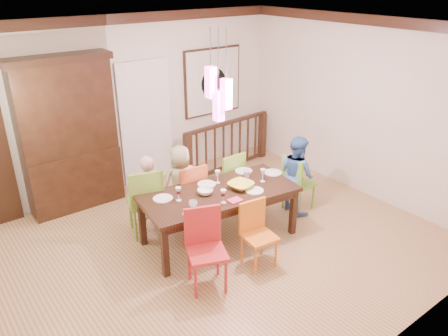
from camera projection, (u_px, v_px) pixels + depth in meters
floor at (213, 246)px, 6.07m from camera, size 6.00×6.00×0.00m
ceiling at (211, 29)px, 4.88m from camera, size 6.00×6.00×0.00m
wall_back at (125, 105)px, 7.29m from camera, size 6.00×0.00×6.00m
wall_right at (360, 108)px, 7.14m from camera, size 0.00×5.00×5.00m
crown_molding at (211, 36)px, 4.92m from camera, size 6.00×5.00×0.16m
white_doorway at (146, 124)px, 7.62m from camera, size 0.97×0.05×2.22m
painting at (213, 82)px, 8.20m from camera, size 1.25×0.06×1.25m
pendant_cluster at (219, 94)px, 5.39m from camera, size 0.27×0.21×1.14m
dining_table at (219, 197)px, 5.97m from camera, size 2.24×1.25×0.75m
chair_far_left at (144, 196)px, 6.15m from camera, size 0.58×0.58×1.04m
chair_far_mid at (188, 188)px, 6.48m from camera, size 0.47×0.47×0.96m
chair_far_right at (226, 176)px, 6.87m from camera, size 0.45×0.45×0.96m
chair_near_left at (207, 247)px, 5.07m from camera, size 0.58×0.58×0.98m
chair_near_mid at (260, 232)px, 5.49m from camera, size 0.43×0.43×0.86m
chair_end_right at (299, 179)px, 6.83m from camera, size 0.42×0.42×0.91m
china_hutch at (68, 135)px, 6.66m from camera, size 1.53×0.46×2.41m
balustrade at (228, 144)px, 8.26m from camera, size 2.02×0.23×0.96m
person_far_left at (148, 194)px, 6.21m from camera, size 0.49×0.38×1.18m
person_far_mid at (181, 183)px, 6.56m from camera, size 0.64×0.48×1.17m
person_end_right at (297, 174)px, 6.76m from camera, size 0.57×0.67×1.24m
serving_bowl at (241, 185)px, 6.02m from camera, size 0.39×0.39×0.08m
small_bowl at (205, 192)px, 5.86m from camera, size 0.22×0.22×0.07m
cup_left at (193, 204)px, 5.53m from camera, size 0.12×0.12×0.09m
cup_right at (247, 174)px, 6.33m from camera, size 0.12×0.12×0.10m
plate_far_left at (163, 198)px, 5.74m from camera, size 0.26×0.26×0.01m
plate_far_mid at (207, 184)px, 6.13m from camera, size 0.26×0.26×0.01m
plate_far_right at (244, 171)px, 6.54m from camera, size 0.26×0.26×0.01m
plate_near_left at (193, 214)px, 5.38m from camera, size 0.26×0.26×0.01m
plate_near_mid at (254, 191)px, 5.95m from camera, size 0.26×0.26×0.01m
plate_end_right at (273, 173)px, 6.48m from camera, size 0.26×0.26×0.01m
wine_glass_a at (178, 194)px, 5.67m from camera, size 0.08×0.08×0.19m
wine_glass_b at (218, 177)px, 6.14m from camera, size 0.08×0.08×0.19m
wine_glass_c at (223, 196)px, 5.60m from camera, size 0.08×0.08×0.19m
wine_glass_d at (263, 175)px, 6.19m from camera, size 0.08×0.08×0.19m
napkin at (235, 200)px, 5.69m from camera, size 0.18×0.14×0.01m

